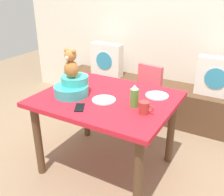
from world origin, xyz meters
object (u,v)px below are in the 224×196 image
cell_phone (80,108)px  ketchup_bottle (134,97)px  dining_table (106,108)px  teddy_bear (71,64)px  pillow_floral_right (217,77)px  infant_seat_teal (72,87)px  highchair (144,91)px  dinner_plate_far (157,96)px  pillow_floral_left (107,60)px  coffee_mug (144,108)px  dinner_plate_near (104,100)px

cell_phone → ketchup_bottle: bearing=3.8°
dining_table → cell_phone: size_ratio=8.08×
teddy_bear → cell_phone: teddy_bear is taller
pillow_floral_right → infant_seat_teal: size_ratio=1.33×
infant_seat_teal → teddy_bear: bearing=-90.0°
teddy_bear → ketchup_bottle: teddy_bear is taller
highchair → ketchup_bottle: 0.93m
dinner_plate_far → dining_table: bearing=-148.7°
ketchup_bottle → pillow_floral_left: bearing=128.5°
highchair → teddy_bear: (-0.31, -0.89, 0.50)m
pillow_floral_left → coffee_mug: bearing=-49.9°
pillow_floral_right → coffee_mug: (-0.32, -1.32, 0.11)m
infant_seat_teal → cell_phone: (0.21, -0.19, -0.07)m
pillow_floral_right → teddy_bear: 1.68m
pillow_floral_right → dinner_plate_far: pillow_floral_right is taller
pillow_floral_right → coffee_mug: 1.37m
teddy_bear → cell_phone: 0.39m
dining_table → dinner_plate_far: 0.46m
pillow_floral_right → dining_table: 1.40m
coffee_mug → dinner_plate_far: coffee_mug is taller
coffee_mug → infant_seat_teal: bearing=178.1°
pillow_floral_left → coffee_mug: (1.11, -1.32, 0.11)m
infant_seat_teal → teddy_bear: size_ratio=1.32×
pillow_floral_left → dining_table: bearing=-59.5°
highchair → dinner_plate_far: size_ratio=3.95×
infant_seat_teal → coffee_mug: bearing=-1.9°
coffee_mug → cell_phone: coffee_mug is taller
pillow_floral_left → teddy_bear: size_ratio=1.76×
highchair → teddy_bear: teddy_bear is taller
teddy_bear → dinner_plate_far: (0.66, 0.33, -0.27)m
dining_table → dinner_plate_near: size_ratio=5.82×
highchair → ketchup_bottle: (0.26, -0.84, 0.31)m
dining_table → dinner_plate_near: bearing=-74.4°
teddy_bear → cell_phone: bearing=-42.0°
ketchup_bottle → teddy_bear: bearing=-175.2°
pillow_floral_left → dinner_plate_far: pillow_floral_left is taller
dinner_plate_far → pillow_floral_right: bearing=70.3°
dining_table → teddy_bear: size_ratio=4.66×
coffee_mug → cell_phone: bearing=-160.9°
dining_table → ketchup_bottle: size_ratio=6.29×
coffee_mug → dinner_plate_near: coffee_mug is taller
ketchup_bottle → dinner_plate_near: ketchup_bottle is taller
ketchup_bottle → infant_seat_teal: bearing=-175.3°
teddy_bear → pillow_floral_left: bearing=108.0°
pillow_floral_right → ketchup_bottle: bearing=-109.1°
highchair → infant_seat_teal: (-0.31, -0.89, 0.29)m
infant_seat_teal → dinner_plate_far: (0.66, 0.33, -0.07)m
ketchup_bottle → cell_phone: bearing=-146.8°
infant_seat_teal → dinner_plate_near: (0.30, 0.03, -0.07)m
ketchup_bottle → cell_phone: (-0.36, -0.24, -0.08)m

